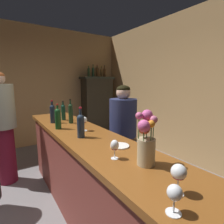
% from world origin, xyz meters
% --- Properties ---
extents(wall_back, '(5.72, 0.12, 2.86)m').
position_xyz_m(wall_back, '(0.00, 3.03, 1.43)').
color(wall_back, tan).
rests_on(wall_back, ground).
extents(wall_right, '(0.12, 6.05, 2.86)m').
position_xyz_m(wall_right, '(2.86, 0.00, 1.43)').
color(wall_right, tan).
rests_on(wall_right, ground).
extents(bar_counter, '(0.58, 3.03, 0.99)m').
position_xyz_m(bar_counter, '(0.57, 0.09, 0.50)').
color(bar_counter, brown).
rests_on(bar_counter, ground).
extents(display_cabinet, '(0.88, 0.43, 1.69)m').
position_xyz_m(display_cabinet, '(2.16, 2.72, 0.88)').
color(display_cabinet, '#29251D').
rests_on(display_cabinet, ground).
extents(wine_bottle_malbec, '(0.08, 0.08, 0.32)m').
position_xyz_m(wine_bottle_malbec, '(0.47, 0.02, 1.12)').
color(wine_bottle_malbec, '#1D2838').
rests_on(wine_bottle_malbec, bar_counter).
extents(wine_bottle_pinot, '(0.06, 0.06, 0.33)m').
position_xyz_m(wine_bottle_pinot, '(0.62, 0.69, 1.14)').
color(wine_bottle_pinot, '#19301B').
rests_on(wine_bottle_pinot, bar_counter).
extents(wine_bottle_syrah, '(0.06, 0.06, 0.29)m').
position_xyz_m(wine_bottle_syrah, '(0.60, 0.94, 1.12)').
color(wine_bottle_syrah, '#123625').
rests_on(wine_bottle_syrah, bar_counter).
extents(wine_bottle_chardonnay, '(0.07, 0.07, 0.31)m').
position_xyz_m(wine_bottle_chardonnay, '(0.38, 0.48, 1.13)').
color(wine_bottle_chardonnay, '#143D1A').
rests_on(wine_bottle_chardonnay, bar_counter).
extents(wine_bottle_riesling, '(0.07, 0.07, 0.32)m').
position_xyz_m(wine_bottle_riesling, '(0.42, 0.84, 1.13)').
color(wine_bottle_riesling, '#182231').
rests_on(wine_bottle_riesling, bar_counter).
extents(wine_glass_front, '(0.07, 0.07, 0.17)m').
position_xyz_m(wine_glass_front, '(0.61, 0.23, 1.11)').
color(wine_glass_front, white).
rests_on(wine_glass_front, bar_counter).
extents(wine_glass_mid, '(0.06, 0.06, 0.14)m').
position_xyz_m(wine_glass_mid, '(0.47, -0.60, 1.09)').
color(wine_glass_mid, white).
rests_on(wine_glass_mid, bar_counter).
extents(wine_glass_rear, '(0.07, 0.07, 0.13)m').
position_xyz_m(wine_glass_rear, '(0.37, -1.20, 1.08)').
color(wine_glass_rear, white).
rests_on(wine_glass_rear, bar_counter).
extents(wine_glass_spare, '(0.08, 0.08, 0.16)m').
position_xyz_m(wine_glass_spare, '(0.50, -1.12, 1.10)').
color(wine_glass_spare, white).
rests_on(wine_glass_spare, bar_counter).
extents(flower_arrangement, '(0.17, 0.13, 0.38)m').
position_xyz_m(flower_arrangement, '(0.60, -0.79, 1.17)').
color(flower_arrangement, tan).
rests_on(flower_arrangement, bar_counter).
extents(cheese_plate, '(0.17, 0.17, 0.01)m').
position_xyz_m(cheese_plate, '(0.65, -0.42, 1.00)').
color(cheese_plate, white).
rests_on(cheese_plate, bar_counter).
extents(display_bottle_left, '(0.07, 0.07, 0.30)m').
position_xyz_m(display_bottle_left, '(1.91, 2.72, 1.82)').
color(display_bottle_left, '#2E4627').
rests_on(display_bottle_left, display_cabinet).
extents(display_bottle_midleft, '(0.07, 0.07, 0.32)m').
position_xyz_m(display_bottle_midleft, '(2.04, 2.72, 1.83)').
color(display_bottle_midleft, '#1D3824').
rests_on(display_bottle_midleft, display_cabinet).
extents(display_bottle_center, '(0.08, 0.08, 0.32)m').
position_xyz_m(display_bottle_center, '(2.17, 2.72, 1.83)').
color(display_bottle_center, '#452C15').
rests_on(display_bottle_center, display_cabinet).
extents(display_bottle_midright, '(0.06, 0.06, 0.30)m').
position_xyz_m(display_bottle_midright, '(2.30, 2.72, 1.81)').
color(display_bottle_midright, '#48351A').
rests_on(display_bottle_midright, display_cabinet).
extents(display_bottle_right, '(0.07, 0.07, 0.31)m').
position_xyz_m(display_bottle_right, '(2.40, 2.72, 1.82)').
color(display_bottle_right, '#4D3017').
rests_on(display_bottle_right, display_cabinet).
extents(patron_near_entrance, '(0.37, 0.37, 1.69)m').
position_xyz_m(patron_near_entrance, '(-0.16, 1.44, 0.93)').
color(patron_near_entrance, maroon).
rests_on(patron_near_entrance, ground).
extents(bartender, '(0.40, 0.40, 1.51)m').
position_xyz_m(bartender, '(1.31, 0.40, 0.81)').
color(bartender, maroon).
rests_on(bartender, ground).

